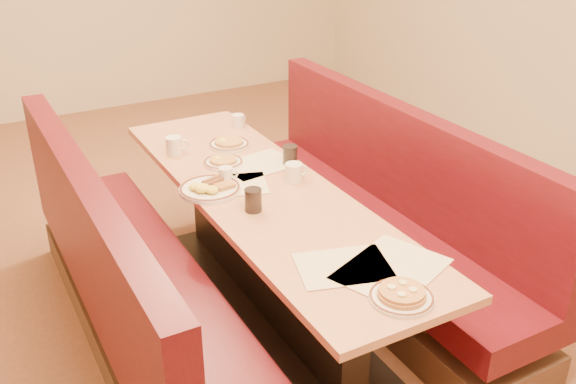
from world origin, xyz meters
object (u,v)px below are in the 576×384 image
soda_tumbler_near (253,200)px  diner_table (265,253)px  pancake_plate (402,296)px  coffee_mug_a (294,172)px  soda_tumbler_mid (290,155)px  booth_left (133,293)px  coffee_mug_c (238,120)px  coffee_mug_b (226,174)px  booth_right (376,224)px  eggs_plate (210,188)px  coffee_mug_d (175,145)px

soda_tumbler_near → diner_table: bearing=49.7°
pancake_plate → coffee_mug_a: coffee_mug_a is taller
diner_table → soda_tumbler_mid: 0.56m
diner_table → pancake_plate: pancake_plate is taller
booth_left → coffee_mug_a: size_ratio=19.44×
coffee_mug_c → soda_tumbler_mid: soda_tumbler_mid is taller
diner_table → coffee_mug_b: bearing=121.6°
soda_tumbler_mid → soda_tumbler_near: bearing=-136.5°
booth_right → soda_tumbler_near: size_ratio=21.70×
coffee_mug_a → soda_tumbler_mid: soda_tumbler_mid is taller
booth_left → soda_tumbler_near: bearing=-16.4°
eggs_plate → booth_left: bearing=-165.5°
eggs_plate → soda_tumbler_near: 0.32m
eggs_plate → booth_right: bearing=-7.3°
pancake_plate → coffee_mug_a: size_ratio=1.94×
coffee_mug_a → coffee_mug_d: bearing=126.8°
booth_left → coffee_mug_b: bearing=18.2°
coffee_mug_d → coffee_mug_b: bearing=-61.8°
coffee_mug_b → diner_table: bearing=-40.2°
coffee_mug_b → soda_tumbler_near: bearing=-75.3°
coffee_mug_d → soda_tumbler_mid: (0.51, -0.46, 0.00)m
eggs_plate → diner_table: bearing=-26.6°
pancake_plate → eggs_plate: (-0.28, 1.23, -0.00)m
booth_right → eggs_plate: booth_right is taller
coffee_mug_b → coffee_mug_c: bearing=79.0°
coffee_mug_a → soda_tumbler_near: size_ratio=1.12×
booth_right → coffee_mug_c: size_ratio=23.41×
booth_right → soda_tumbler_near: booth_right is taller
booth_left → coffee_mug_d: booth_left is taller
booth_right → coffee_mug_b: 0.98m
diner_table → booth_left: 0.73m
coffee_mug_a → booth_right: bearing=0.6°
coffee_mug_b → coffee_mug_c: 0.83m
pancake_plate → soda_tumbler_near: bearing=100.5°
diner_table → pancake_plate: 1.17m
pancake_plate → soda_tumbler_mid: soda_tumbler_mid is taller
coffee_mug_b → coffee_mug_d: coffee_mug_d is taller
coffee_mug_a → coffee_mug_b: 0.36m
coffee_mug_a → coffee_mug_d: coffee_mug_d is taller
booth_left → coffee_mug_a: 1.03m
coffee_mug_c → coffee_mug_b: bearing=-142.3°
eggs_plate → coffee_mug_d: size_ratio=2.37×
eggs_plate → soda_tumbler_near: (0.10, -0.30, 0.04)m
eggs_plate → coffee_mug_c: (0.53, 0.80, 0.02)m
coffee_mug_c → coffee_mug_a: bearing=-118.7°
soda_tumbler_mid → coffee_mug_c: bearing=89.7°
coffee_mug_d → soda_tumbler_near: (0.08, -0.87, 0.00)m
coffee_mug_d → diner_table: bearing=-55.7°
coffee_mug_a → coffee_mug_b: coffee_mug_a is taller
coffee_mug_b → coffee_mug_d: 0.51m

